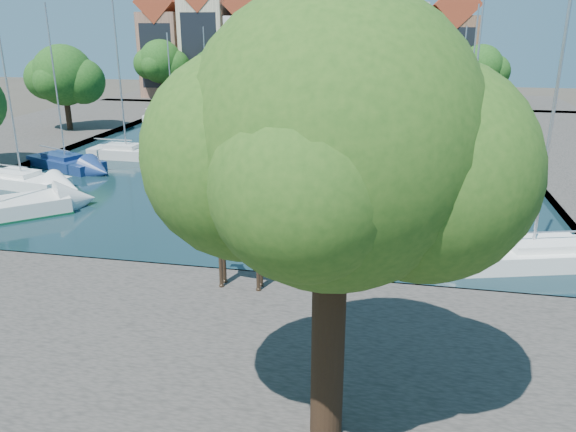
# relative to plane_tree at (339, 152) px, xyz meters

# --- Properties ---
(ground) EXTENTS (160.00, 160.00, 0.00)m
(ground) POSITION_rel_plane_tree_xyz_m (-7.62, 9.01, -7.67)
(ground) COLOR #38332B
(ground) RESTS_ON ground
(water_basin) EXTENTS (38.00, 50.00, 0.08)m
(water_basin) POSITION_rel_plane_tree_xyz_m (-7.62, 33.01, -7.63)
(water_basin) COLOR black
(water_basin) RESTS_ON ground
(near_quay) EXTENTS (50.00, 14.00, 0.50)m
(near_quay) POSITION_rel_plane_tree_xyz_m (-7.62, 2.01, -7.42)
(near_quay) COLOR #4A4540
(near_quay) RESTS_ON ground
(far_quay) EXTENTS (60.00, 16.00, 0.50)m
(far_quay) POSITION_rel_plane_tree_xyz_m (-7.62, 65.01, -7.42)
(far_quay) COLOR #4A4540
(far_quay) RESTS_ON ground
(left_quay) EXTENTS (14.00, 52.00, 0.50)m
(left_quay) POSITION_rel_plane_tree_xyz_m (-32.62, 33.01, -7.42)
(left_quay) COLOR #4A4540
(left_quay) RESTS_ON ground
(plane_tree) EXTENTS (8.32, 6.40, 10.62)m
(plane_tree) POSITION_rel_plane_tree_xyz_m (0.00, 0.00, 0.00)
(plane_tree) COLOR #332114
(plane_tree) RESTS_ON near_quay
(townhouse_west_end) EXTENTS (5.44, 9.18, 14.93)m
(townhouse_west_end) POSITION_rel_plane_tree_xyz_m (-30.62, 64.99, -0.31)
(townhouse_west_end) COLOR #996853
(townhouse_west_end) RESTS_ON far_quay
(townhouse_west_mid) EXTENTS (5.94, 9.18, 16.79)m
(townhouse_west_mid) POSITION_rel_plane_tree_xyz_m (-24.62, 64.99, 0.56)
(townhouse_west_mid) COLOR beige
(townhouse_west_mid) RESTS_ON far_quay
(townhouse_west_inner) EXTENTS (6.43, 9.18, 15.15)m
(townhouse_west_inner) POSITION_rel_plane_tree_xyz_m (-18.12, 64.99, -0.32)
(townhouse_west_inner) COLOR silver
(townhouse_west_inner) RESTS_ON far_quay
(townhouse_center) EXTENTS (5.44, 9.18, 16.93)m
(townhouse_center) POSITION_rel_plane_tree_xyz_m (-11.62, 64.99, 0.69)
(townhouse_center) COLOR brown
(townhouse_center) RESTS_ON far_quay
(townhouse_east_inner) EXTENTS (5.94, 9.18, 15.79)m
(townhouse_east_inner) POSITION_rel_plane_tree_xyz_m (-5.62, 64.99, 0.06)
(townhouse_east_inner) COLOR tan
(townhouse_east_inner) RESTS_ON far_quay
(townhouse_east_mid) EXTENTS (6.43, 9.18, 16.65)m
(townhouse_east_mid) POSITION_rel_plane_tree_xyz_m (0.88, 64.99, 0.43)
(townhouse_east_mid) COLOR #BFB3A3
(townhouse_east_mid) RESTS_ON far_quay
(townhouse_east_end) EXTENTS (5.44, 9.18, 14.43)m
(townhouse_east_end) POSITION_rel_plane_tree_xyz_m (7.38, 64.99, -0.56)
(townhouse_east_end) COLOR brown
(townhouse_east_end) RESTS_ON far_quay
(far_tree_far_west) EXTENTS (7.28, 5.60, 7.68)m
(far_tree_far_west) POSITION_rel_plane_tree_xyz_m (-29.51, 59.50, -2.49)
(far_tree_far_west) COLOR #332114
(far_tree_far_west) RESTS_ON far_quay
(far_tree_west) EXTENTS (6.76, 5.20, 7.36)m
(far_tree_west) POSITION_rel_plane_tree_xyz_m (-21.52, 59.50, -2.60)
(far_tree_west) COLOR #332114
(far_tree_west) RESTS_ON far_quay
(far_tree_mid_west) EXTENTS (7.80, 6.00, 8.00)m
(far_tree_mid_west) POSITION_rel_plane_tree_xyz_m (-13.51, 59.50, -2.38)
(far_tree_mid_west) COLOR #332114
(far_tree_mid_west) RESTS_ON far_quay
(far_tree_mid_east) EXTENTS (7.02, 5.40, 7.52)m
(far_tree_mid_east) POSITION_rel_plane_tree_xyz_m (-5.52, 59.50, -2.54)
(far_tree_mid_east) COLOR #332114
(far_tree_mid_east) RESTS_ON far_quay
(far_tree_east) EXTENTS (7.54, 5.80, 7.84)m
(far_tree_east) POSITION_rel_plane_tree_xyz_m (2.49, 59.50, -2.43)
(far_tree_east) COLOR #332114
(far_tree_east) RESTS_ON far_quay
(far_tree_far_east) EXTENTS (6.76, 5.20, 7.36)m
(far_tree_far_east) POSITION_rel_plane_tree_xyz_m (10.48, 59.50, -2.60)
(far_tree_far_east) COLOR #332114
(far_tree_far_east) RESTS_ON far_quay
(side_tree_left_far) EXTENTS (7.28, 5.60, 7.88)m
(side_tree_left_far) POSITION_rel_plane_tree_xyz_m (-29.51, 37.00, -2.29)
(side_tree_left_far) COLOR #332114
(side_tree_left_far) RESTS_ON left_quay
(giraffe_statue) EXTENTS (3.29, 0.60, 4.70)m
(giraffe_statue) POSITION_rel_plane_tree_xyz_m (-4.61, 7.51, -4.86)
(giraffe_statue) COLOR #3D2D1E
(giraffe_statue) RESTS_ON near_quay
(sailboat_left_a) EXTENTS (6.61, 3.33, 11.25)m
(sailboat_left_a) POSITION_rel_plane_tree_xyz_m (-22.62, 19.76, -7.03)
(sailboat_left_a) COLOR white
(sailboat_left_a) RESTS_ON water_basin
(sailboat_left_b) EXTENTS (6.87, 4.69, 11.44)m
(sailboat_left_b) POSITION_rel_plane_tree_xyz_m (-22.62, 24.85, -7.05)
(sailboat_left_b) COLOR navy
(sailboat_left_b) RESTS_ON water_basin
(sailboat_left_c) EXTENTS (5.96, 2.29, 12.49)m
(sailboat_left_c) POSITION_rel_plane_tree_xyz_m (-19.62, 28.57, -6.96)
(sailboat_left_c) COLOR silver
(sailboat_left_c) RESTS_ON water_basin
(sailboat_left_d) EXTENTS (6.37, 3.28, 9.17)m
(sailboat_left_d) POSITION_rel_plane_tree_xyz_m (-22.62, 45.42, -7.02)
(sailboat_left_d) COLOR white
(sailboat_left_d) RESTS_ON water_basin
(sailboat_left_e) EXTENTS (4.98, 2.56, 9.72)m
(sailboat_left_e) POSITION_rel_plane_tree_xyz_m (-19.62, 48.10, -7.08)
(sailboat_left_e) COLOR white
(sailboat_left_e) RESTS_ON water_basin
(sailboat_right_a) EXTENTS (7.81, 4.52, 11.83)m
(sailboat_right_a) POSITION_rel_plane_tree_xyz_m (7.38, 13.01, -6.98)
(sailboat_right_a) COLOR white
(sailboat_right_a) RESTS_ON water_basin
(sailboat_right_b) EXTENTS (7.75, 4.82, 11.56)m
(sailboat_right_b) POSITION_rel_plane_tree_xyz_m (5.74, 25.43, -7.03)
(sailboat_right_b) COLOR navy
(sailboat_right_b) RESTS_ON water_basin
(sailboat_right_c) EXTENTS (6.03, 3.82, 11.64)m
(sailboat_right_c) POSITION_rel_plane_tree_xyz_m (7.38, 41.59, -6.94)
(sailboat_right_c) COLOR silver
(sailboat_right_c) RESTS_ON water_basin
(sailboat_right_d) EXTENTS (5.44, 2.39, 9.83)m
(sailboat_right_d) POSITION_rel_plane_tree_xyz_m (7.38, 49.71, -7.00)
(sailboat_right_d) COLOR silver
(sailboat_right_d) RESTS_ON water_basin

